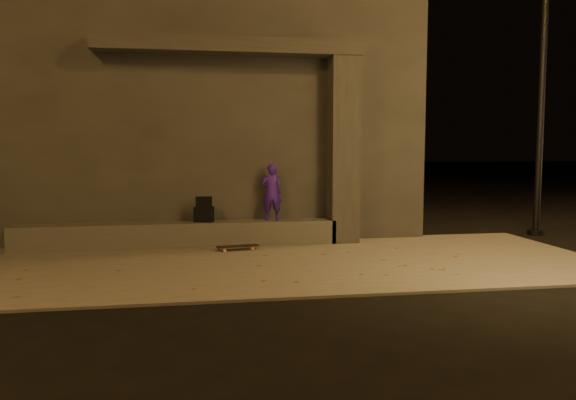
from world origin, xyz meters
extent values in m
plane|color=black|center=(0.00, 0.00, 0.00)|extent=(120.00, 120.00, 0.00)
cube|color=slate|center=(0.00, 2.00, 0.02)|extent=(11.00, 4.40, 0.04)
cube|color=#363431|center=(-1.00, 6.50, 2.60)|extent=(9.00, 5.00, 5.20)
cube|color=#55524D|center=(-1.50, 3.75, 0.27)|extent=(6.00, 0.55, 0.45)
cube|color=#363431|center=(1.70, 3.75, 1.84)|extent=(0.55, 0.55, 3.60)
cube|color=#363431|center=(-0.50, 3.80, 3.78)|extent=(5.00, 0.70, 0.28)
imported|color=#3F19A7|center=(0.28, 3.75, 1.04)|extent=(0.42, 0.29, 1.09)
cube|color=black|center=(-1.02, 3.75, 0.63)|extent=(0.40, 0.31, 0.29)
cube|color=black|center=(-1.02, 3.75, 0.88)|extent=(0.31, 0.12, 0.21)
cube|color=black|center=(-0.43, 3.10, 0.12)|extent=(0.80, 0.32, 0.02)
cylinder|color=tan|center=(-0.19, 3.21, 0.07)|extent=(0.06, 0.04, 0.05)
cylinder|color=tan|center=(-0.17, 3.07, 0.07)|extent=(0.06, 0.04, 0.05)
cylinder|color=tan|center=(-0.70, 3.13, 0.07)|extent=(0.06, 0.04, 0.05)
cylinder|color=tan|center=(-0.68, 2.99, 0.07)|extent=(0.06, 0.04, 0.05)
cube|color=#99999E|center=(-0.18, 3.14, 0.10)|extent=(0.07, 0.16, 0.02)
cube|color=#99999E|center=(-0.69, 3.06, 0.10)|extent=(0.07, 0.16, 0.02)
cylinder|color=black|center=(6.15, 4.10, 3.38)|extent=(0.14, 0.14, 6.76)
cylinder|color=black|center=(6.15, 4.10, 0.05)|extent=(0.36, 0.36, 0.10)
camera|label=1|loc=(-1.20, -6.96, 1.91)|focal=35.00mm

